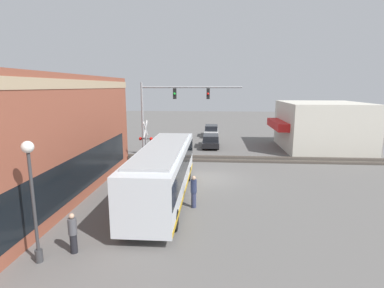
% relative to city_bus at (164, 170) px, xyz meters
% --- Properties ---
extents(ground_plane, '(120.00, 120.00, 0.00)m').
position_rel_city_bus_xyz_m(ground_plane, '(4.25, -2.80, -1.76)').
color(ground_plane, '#605E5B').
extents(brick_building, '(18.18, 9.31, 7.28)m').
position_rel_city_bus_xyz_m(brick_building, '(-0.27, 9.31, 1.88)').
color(brick_building, brown).
rests_on(brick_building, ground).
extents(shop_building, '(8.96, 9.13, 4.97)m').
position_rel_city_bus_xyz_m(shop_building, '(15.55, -14.22, 0.73)').
color(shop_building, beige).
rests_on(shop_building, ground).
extents(city_bus, '(11.52, 2.59, 3.18)m').
position_rel_city_bus_xyz_m(city_bus, '(0.00, 0.00, 0.00)').
color(city_bus, silver).
rests_on(city_bus, ground).
extents(traffic_signal_gantry, '(0.42, 8.69, 6.94)m').
position_rel_city_bus_xyz_m(traffic_signal_gantry, '(8.96, 0.85, 3.36)').
color(traffic_signal_gantry, gray).
rests_on(traffic_signal_gantry, ground).
extents(crossing_signal, '(1.41, 1.18, 3.81)m').
position_rel_city_bus_xyz_m(crossing_signal, '(7.49, 2.75, 0.54)').
color(crossing_signal, gray).
rests_on(crossing_signal, ground).
extents(streetlamp, '(0.44, 0.44, 4.71)m').
position_rel_city_bus_xyz_m(streetlamp, '(-6.88, 3.69, 1.06)').
color(streetlamp, '#38383A').
rests_on(streetlamp, ground).
extents(rail_track_near, '(2.60, 60.00, 0.15)m').
position_rel_city_bus_xyz_m(rail_track_near, '(10.25, -2.80, -1.73)').
color(rail_track_near, '#332D28').
rests_on(rail_track_near, ground).
extents(parked_car_black, '(4.70, 1.82, 1.39)m').
position_rel_city_bus_xyz_m(parked_car_black, '(15.76, -2.60, -1.10)').
color(parked_car_black, black).
rests_on(parked_car_black, ground).
extents(parked_car_white, '(4.76, 1.82, 1.51)m').
position_rel_city_bus_xyz_m(parked_car_white, '(23.16, -2.60, -1.05)').
color(parked_car_white, silver).
rests_on(parked_car_white, ground).
extents(pedestrian_near_bus, '(0.34, 0.34, 1.81)m').
position_rel_city_bus_xyz_m(pedestrian_near_bus, '(-1.20, -1.85, -0.82)').
color(pedestrian_near_bus, '#2D3351').
rests_on(pedestrian_near_bus, ground).
extents(pedestrian_by_lamp, '(0.34, 0.34, 1.69)m').
position_rel_city_bus_xyz_m(pedestrian_by_lamp, '(-6.16, 2.65, -0.90)').
color(pedestrian_by_lamp, black).
rests_on(pedestrian_by_lamp, ground).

